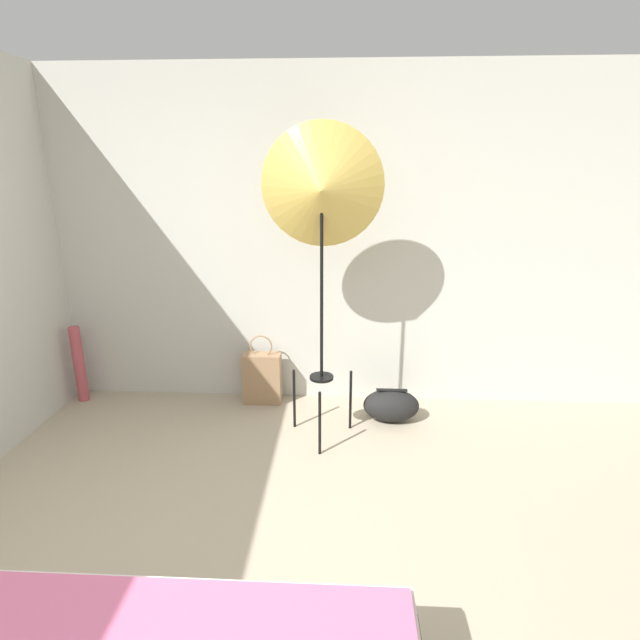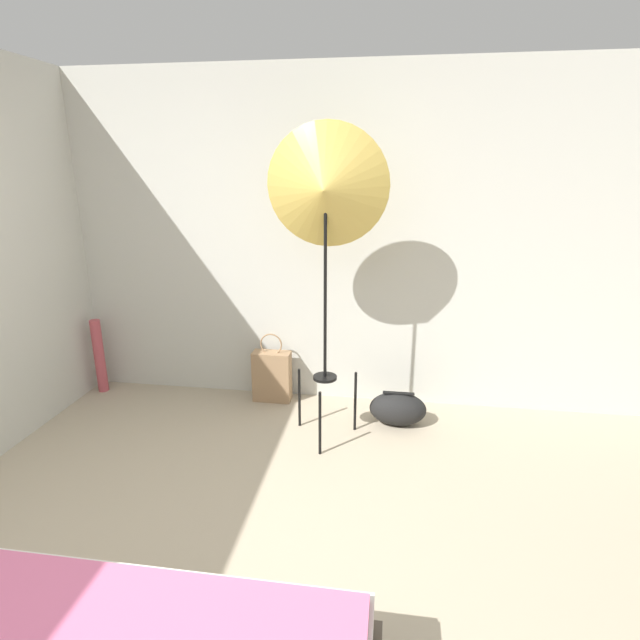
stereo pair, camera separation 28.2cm
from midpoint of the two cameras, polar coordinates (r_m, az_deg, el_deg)
name	(u,v)px [view 2 (the right image)]	position (r m, az deg, el deg)	size (l,w,h in m)	color
wall_back	(279,242)	(3.99, -2.67, 8.88)	(8.00, 0.05, 2.60)	beige
photo_umbrella	(326,191)	(3.22, 3.23, 14.55)	(0.80, 0.40, 2.15)	black
tote_bag	(272,376)	(4.15, -3.56, -6.40)	(0.31, 0.14, 0.59)	#9E7A56
duffel_bag	(398,409)	(3.88, 10.98, -9.97)	(0.43, 0.25, 0.26)	black
paper_roll	(99,356)	(4.61, -22.35, -3.86)	(0.09, 0.09, 0.64)	#BC4C56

